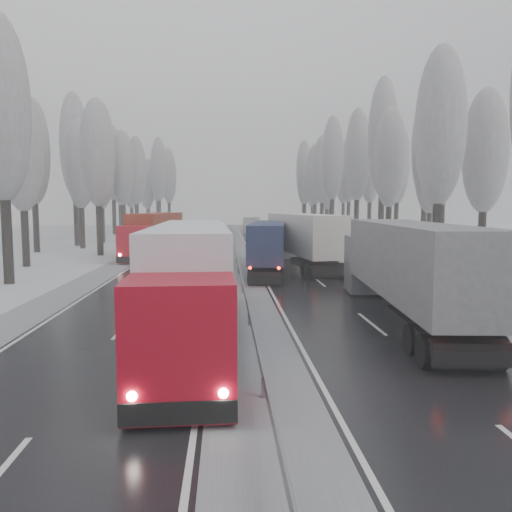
{
  "coord_description": "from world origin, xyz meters",
  "views": [
    {
      "loc": [
        -0.97,
        -8.63,
        5.02
      ],
      "look_at": [
        0.76,
        19.78,
        2.2
      ],
      "focal_mm": 35.0,
      "sensor_mm": 36.0,
      "label": 1
    }
  ],
  "objects": [
    {
      "name": "ground",
      "position": [
        0.0,
        0.0,
        0.0
      ],
      "size": [
        260.0,
        260.0,
        0.0
      ],
      "primitive_type": "plane",
      "color": "silver",
      "rests_on": "ground"
    },
    {
      "name": "carriageway_right",
      "position": [
        5.25,
        30.0,
        0.01
      ],
      "size": [
        7.5,
        200.0,
        0.03
      ],
      "primitive_type": "cube",
      "color": "black",
      "rests_on": "ground"
    },
    {
      "name": "carriageway_left",
      "position": [
        -5.25,
        30.0,
        0.01
      ],
      "size": [
        7.5,
        200.0,
        0.03
      ],
      "primitive_type": "cube",
      "color": "black",
      "rests_on": "ground"
    },
    {
      "name": "median_slush",
      "position": [
        0.0,
        30.0,
        0.02
      ],
      "size": [
        3.0,
        200.0,
        0.04
      ],
      "primitive_type": "cube",
      "color": "#919398",
      "rests_on": "ground"
    },
    {
      "name": "shoulder_right",
      "position": [
        10.2,
        30.0,
        0.02
      ],
      "size": [
        2.4,
        200.0,
        0.04
      ],
      "primitive_type": "cube",
      "color": "#919398",
      "rests_on": "ground"
    },
    {
      "name": "shoulder_left",
      "position": [
        -10.2,
        30.0,
        0.02
      ],
      "size": [
        2.4,
        200.0,
        0.04
      ],
      "primitive_type": "cube",
      "color": "#919398",
      "rests_on": "ground"
    },
    {
      "name": "median_guardrail",
      "position": [
        0.0,
        29.99,
        0.6
      ],
      "size": [
        0.12,
        200.0,
        0.76
      ],
      "color": "slate",
      "rests_on": "ground"
    },
    {
      "name": "tree_18",
      "position": [
        14.51,
        27.03,
        10.7
      ],
      "size": [
        3.6,
        3.6,
        16.58
      ],
      "color": "black",
      "rests_on": "ground"
    },
    {
      "name": "tree_19",
      "position": [
        20.02,
        31.03,
        9.42
      ],
      "size": [
        3.6,
        3.6,
        14.57
      ],
      "color": "black",
      "rests_on": "ground"
    },
    {
      "name": "tree_20",
      "position": [
        17.9,
        35.17,
        10.14
      ],
      "size": [
        3.6,
        3.6,
        15.71
      ],
      "color": "black",
      "rests_on": "ground"
    },
    {
      "name": "tree_21",
      "position": [
        20.12,
        39.17,
        12.0
      ],
      "size": [
        3.6,
        3.6,
        18.62
      ],
      "color": "black",
      "rests_on": "ground"
    },
    {
      "name": "tree_22",
      "position": [
        17.02,
        45.6,
        10.24
      ],
      "size": [
        3.6,
        3.6,
        15.86
      ],
      "color": "black",
      "rests_on": "ground"
    },
    {
      "name": "tree_23",
      "position": [
        23.31,
        49.6,
        8.77
      ],
      "size": [
        3.6,
        3.6,
        13.55
      ],
      "color": "black",
      "rests_on": "ground"
    },
    {
      "name": "tree_24",
      "position": [
        17.9,
        51.02,
        13.19
      ],
      "size": [
        3.6,
        3.6,
        20.49
      ],
      "color": "black",
      "rests_on": "ground"
    },
    {
      "name": "tree_25",
      "position": [
        24.81,
        55.02,
        12.52
      ],
      "size": [
        3.6,
        3.6,
        19.44
      ],
      "color": "black",
      "rests_on": "ground"
    },
    {
      "name": "tree_26",
      "position": [
        17.56,
        61.27,
        12.1
      ],
      "size": [
        3.6,
        3.6,
        18.78
      ],
      "color": "black",
      "rests_on": "ground"
    },
    {
      "name": "tree_27",
      "position": [
        24.72,
        65.27,
        11.36
      ],
      "size": [
        3.6,
        3.6,
        17.62
      ],
      "color": "black",
      "rests_on": "ground"
    },
    {
      "name": "tree_28",
      "position": [
        16.34,
        71.95,
        12.64
      ],
      "size": [
        3.6,
        3.6,
        19.62
      ],
      "color": "black",
      "rests_on": "ground"
    },
    {
      "name": "tree_29",
      "position": [
        23.71,
        75.95,
        11.67
      ],
      "size": [
        3.6,
        3.6,
        18.11
      ],
      "color": "black",
      "rests_on": "ground"
    },
    {
      "name": "tree_30",
      "position": [
        16.56,
        81.7,
        11.52
      ],
      "size": [
        3.6,
        3.6,
        17.86
      ],
      "color": "black",
      "rests_on": "ground"
    },
    {
      "name": "tree_31",
      "position": [
        22.48,
        85.7,
        11.97
      ],
      "size": [
        3.6,
        3.6,
        18.58
      ],
      "color": "black",
      "rests_on": "ground"
    },
    {
      "name": "tree_32",
      "position": [
        16.63,
        89.21,
        11.18
      ],
      "size": [
        3.6,
        3.6,
        17.33
      ],
      "color": "black",
      "rests_on": "ground"
    },
    {
      "name": "tree_33",
      "position": [
        19.77,
        93.21,
        9.26
      ],
      "size": [
        3.6,
        3.6,
        14.33
      ],
      "color": "black",
      "rests_on": "ground"
    },
    {
      "name": "tree_34",
      "position": [
        15.73,
        96.32,
        11.37
      ],
      "size": [
        3.6,
        3.6,
        17.63
      ],
      "color": "black",
      "rests_on": "ground"
    },
    {
      "name": "tree_35",
      "position": [
        24.94,
        100.32,
        11.77
      ],
      "size": [
        3.6,
        3.6,
        18.25
      ],
      "color": "black",
      "rests_on": "ground"
    },
    {
      "name": "tree_36",
      "position": [
        17.04,
        106.16,
        13.02
      ],
      "size": [
        3.6,
        3.6,
        20.23
      ],
      "color": "black",
      "rests_on": "ground"
    },
    {
      "name": "tree_37",
      "position": [
        24.02,
        110.16,
        10.56
      ],
      "size": [
        3.6,
        3.6,
        16.37
      ],
      "color": "black",
      "rests_on": "ground"
    },
    {
      "name": "tree_38",
      "position": [
        18.73,
        116.73,
        11.59
      ],
      "size": [
        3.6,
        3.6,
        17.97
      ],
      "color": "black",
      "rests_on": "ground"
    },
    {
      "name": "tree_39",
      "position": [
        21.55,
        120.73,
        10.45
      ],
      "size": [
        3.6,
        3.6,
        16.19
      ],
      "color": "black",
      "rests_on": "ground"
    },
    {
      "name": "tree_58",
      "position": [
        -15.13,
        24.57,
        11.1
      ],
      "size": [
        3.6,
        3.6,
        17.21
      ],
      "color": "black",
      "rests_on": "ground"
    },
    {
      "name": "tree_60",
      "position": [
        -17.75,
        34.2,
        9.59
      ],
      "size": [
        3.6,
        3.6,
        14.84
      ],
      "color": "black",
      "rests_on": "ground"
    },
    {
      "name": "tree_62",
      "position": [
        -13.94,
        43.73,
        10.36
      ],
      "size": [
        3.6,
        3.6,
        16.04
      ],
      "color": "black",
      "rests_on": "ground"
    },
    {
      "name": "tree_63",
      "position": [
        -21.85,
        47.73,
        10.89
      ],
      "size": [
        3.6,
        3.6,
        16.88
      ],
      "color": "black",
      "rests_on": "ground"
    },
    {
      "name": "tree_64",
      "position": [
        -18.26,
        52.71,
        9.96
      ],
      "size": [
        3.6,
        3.6,
        15.42
      ],
      "color": "black",
      "rests_on": "ground"
    },
    {
      "name": "tree_65",
      "position": [
        -20.05,
        56.71,
        12.55
      ],
      "size": [
        3.6,
        3.6,
        19.48
      ],
      "color": "black",
      "rests_on": "ground"
    },
    {
      "name": "tree_66",
      "position": [
        -18.16,
        62.35,
        9.84
      ],
      "size": [
        3.6,
        3.6,
        15.23
      ],
      "color": "black",
      "rests_on": "ground"
    },
    {
      "name": "tree_67",
      "position": [
        -19.54,
        66.35,
        11.03
      ],
      "size": [
        3.6,
        3.6,
        17.09
      ],
      "color": "black",
      "rests_on": "ground"
    },
    {
      "name": "tree_68",
      "position": [
        -16.58,
        69.11,
        10.75
      ],
      "size": [
        3.6,
        3.6,
        16.65
      ],
      "color": "black",
      "rests_on": "ground"
    },
    {
      "name": "tree_69",
      "position": [
        -21.42,
        73.11,
        12.46
      ],
      "size": [
        3.6,
        3.6,
        19.35
      ],
      "color": "black",
      "rests_on": "ground"
    },
    {
      "name": "tree_70",
      "position": [
        -16.33,
        79.19,
        11.03
      ],
      "size": [
        3.6,
        3.6,
        17.09
      ],
      "color": "black",
      "rests_on": "ground"
    },
    {
      "name": "tree_71",
      "position": [
        -21.09,
        83.19,
        12.63
      ],
      "size": [
        3.6,
        3.6,
        19.61
      ],
      "color": "black",
      "rests_on": "ground"
    },
    {
      "name": "tree_72",
      "position": [
        -18.93,
        88.54,
        9.76
      ],
      "size": [
        3.6,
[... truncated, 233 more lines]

